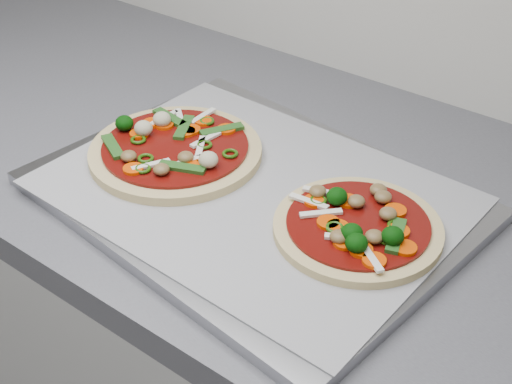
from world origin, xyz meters
The scene contains 4 objects.
baking_tray centered at (-0.32, 1.23, 0.91)m, with size 0.49×0.36×0.02m, color #97989D.
parchment centered at (-0.32, 1.23, 0.92)m, with size 0.47×0.34×0.00m, color #A0A0A5.
pizza_left centered at (-0.44, 1.23, 0.93)m, with size 0.30×0.30×0.04m.
pizza_right centered at (-0.18, 1.23, 0.93)m, with size 0.22×0.22×0.03m.
Camera 1 is at (0.11, 0.68, 1.41)m, focal length 50.00 mm.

